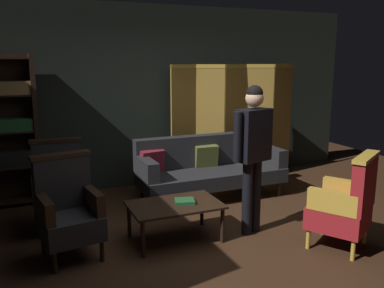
# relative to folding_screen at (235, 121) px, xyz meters

# --- Properties ---
(ground_plane) EXTENTS (10.00, 10.00, 0.00)m
(ground_plane) POSITION_rel_folding_screen_xyz_m (-1.31, -2.09, -0.99)
(ground_plane) COLOR #331E11
(back_wall) EXTENTS (7.20, 0.10, 2.80)m
(back_wall) POSITION_rel_folding_screen_xyz_m (-1.31, 0.36, 0.41)
(back_wall) COLOR black
(back_wall) RESTS_ON ground_plane
(folding_screen) EXTENTS (2.17, 0.34, 1.90)m
(folding_screen) POSITION_rel_folding_screen_xyz_m (0.00, 0.00, 0.00)
(folding_screen) COLOR olive
(folding_screen) RESTS_ON ground_plane
(bookshelf) EXTENTS (0.90, 0.32, 2.05)m
(bookshelf) POSITION_rel_folding_screen_xyz_m (-3.46, 0.11, 0.07)
(bookshelf) COLOR black
(bookshelf) RESTS_ON ground_plane
(velvet_couch) EXTENTS (2.12, 0.78, 0.88)m
(velvet_couch) POSITION_rel_folding_screen_xyz_m (-0.76, -0.63, -0.53)
(velvet_couch) COLOR black
(velvet_couch) RESTS_ON ground_plane
(coffee_table) EXTENTS (1.00, 0.64, 0.42)m
(coffee_table) POSITION_rel_folding_screen_xyz_m (-1.75, -1.84, -0.61)
(coffee_table) COLOR black
(coffee_table) RESTS_ON ground_plane
(armchair_gilt_accent) EXTENTS (0.79, 0.79, 1.04)m
(armchair_gilt_accent) POSITION_rel_folding_screen_xyz_m (-0.18, -2.73, -0.50)
(armchair_gilt_accent) COLOR #B78E33
(armchair_gilt_accent) RESTS_ON ground_plane
(armchair_wing_left) EXTENTS (0.66, 0.66, 1.04)m
(armchair_wing_left) POSITION_rel_folding_screen_xyz_m (-2.87, -1.75, -0.50)
(armchair_wing_left) COLOR black
(armchair_wing_left) RESTS_ON ground_plane
(armchair_wing_right) EXTENTS (0.62, 0.61, 1.04)m
(armchair_wing_right) POSITION_rel_folding_screen_xyz_m (-2.88, -0.92, -0.50)
(armchair_wing_right) COLOR black
(armchair_wing_right) RESTS_ON ground_plane
(standing_figure) EXTENTS (0.57, 0.31, 1.70)m
(standing_figure) POSITION_rel_folding_screen_xyz_m (-0.87, -1.99, 0.04)
(standing_figure) COLOR black
(standing_figure) RESTS_ON ground_plane
(book_green_cloth) EXTENTS (0.25, 0.24, 0.04)m
(book_green_cloth) POSITION_rel_folding_screen_xyz_m (-1.64, -1.85, -0.55)
(book_green_cloth) COLOR #1E4C28
(book_green_cloth) RESTS_ON coffee_table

